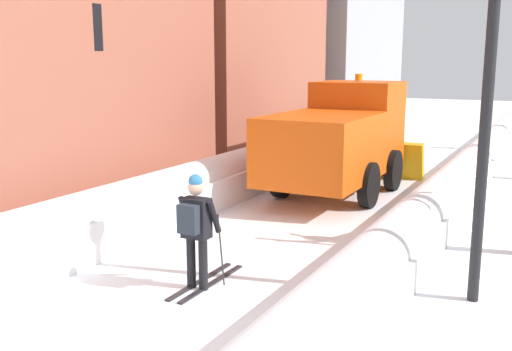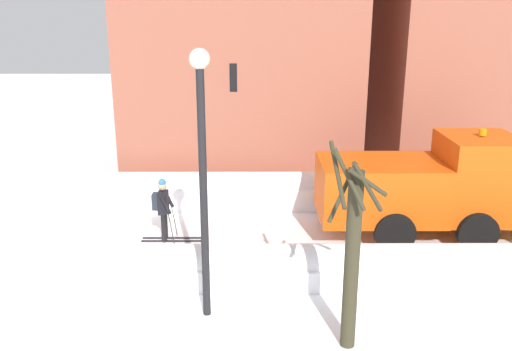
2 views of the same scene
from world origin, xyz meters
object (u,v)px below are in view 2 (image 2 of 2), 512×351
(plow_truck, at_px, (427,186))
(skier, at_px, (163,207))
(street_lamp, at_px, (202,156))
(bare_tree_near, at_px, (352,253))
(traffic_light_pole, at_px, (233,106))

(plow_truck, distance_m, skier, 7.38)
(plow_truck, distance_m, street_lamp, 7.48)
(skier, distance_m, bare_tree_near, 6.66)
(plow_truck, distance_m, traffic_light_pole, 6.65)
(plow_truck, relative_size, skier, 3.31)
(traffic_light_pole, height_order, bare_tree_near, traffic_light_pole)
(skier, relative_size, bare_tree_near, 0.45)
(skier, xyz_separation_m, street_lamp, (3.85, 1.51, 2.49))
(plow_truck, height_order, skier, plow_truck)
(traffic_light_pole, xyz_separation_m, street_lamp, (7.43, -0.31, 0.30))
(traffic_light_pole, bearing_deg, street_lamp, -2.39)
(traffic_light_pole, distance_m, street_lamp, 7.44)
(traffic_light_pole, relative_size, bare_tree_near, 1.15)
(traffic_light_pole, xyz_separation_m, bare_tree_near, (8.57, 2.49, -1.24))
(skier, height_order, bare_tree_near, bare_tree_near)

